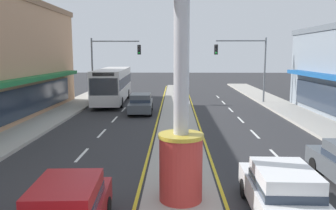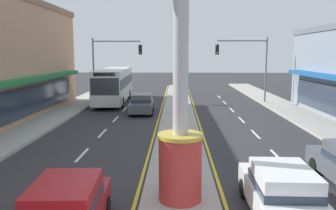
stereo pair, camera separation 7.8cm
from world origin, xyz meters
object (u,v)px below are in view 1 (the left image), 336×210
object	(u,v)px
traffic_light_right_side	(246,59)
bus_near_right_lane	(113,83)
traffic_light_left_side	(110,59)
sedan_far_right_lane	(283,192)
sedan_kerb_right	(141,103)
district_sign	(181,67)

from	to	relation	value
traffic_light_right_side	bus_near_right_lane	bearing A→B (deg)	177.43
traffic_light_left_side	sedan_far_right_lane	size ratio (longest dim) A/B	1.43
traffic_light_right_side	traffic_light_left_side	bearing A→B (deg)	175.90
sedan_kerb_right	sedan_far_right_lane	bearing A→B (deg)	-71.65
traffic_light_left_side	traffic_light_right_side	bearing A→B (deg)	-4.10
traffic_light_left_side	sedan_far_right_lane	bearing A→B (deg)	-68.53
district_sign	sedan_kerb_right	size ratio (longest dim) A/B	1.89
traffic_light_right_side	sedan_far_right_lane	world-z (taller)	traffic_light_right_side
traffic_light_right_side	bus_near_right_lane	world-z (taller)	traffic_light_right_side
traffic_light_right_side	bus_near_right_lane	xyz separation A→B (m)	(-12.68, 0.57, -2.38)
traffic_light_left_side	district_sign	bearing A→B (deg)	-74.23
bus_near_right_lane	traffic_light_right_side	bearing A→B (deg)	-2.57
traffic_light_left_side	sedan_kerb_right	size ratio (longest dim) A/B	1.42
traffic_light_left_side	sedan_far_right_lane	world-z (taller)	traffic_light_left_side
bus_near_right_lane	sedan_kerb_right	bearing A→B (deg)	-61.24
traffic_light_left_side	sedan_kerb_right	bearing A→B (deg)	-60.63
sedan_far_right_lane	bus_near_right_lane	bearing A→B (deg)	111.17
district_sign	traffic_light_left_side	bearing A→B (deg)	105.77
district_sign	sedan_far_right_lane	world-z (taller)	district_sign
traffic_light_right_side	sedan_kerb_right	world-z (taller)	traffic_light_right_side
traffic_light_right_side	sedan_kerb_right	xyz separation A→B (m)	(-9.39, -5.44, -3.46)
bus_near_right_lane	sedan_far_right_lane	bearing A→B (deg)	-68.83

